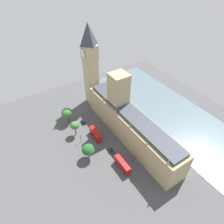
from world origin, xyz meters
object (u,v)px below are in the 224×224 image
parliament_building (129,122)px  double_decker_bus_opposite_hall (95,134)px  clock_tower (90,65)px  double_decker_bus_by_river_gate (122,165)px  plane_tree_under_trees (88,150)px  plane_tree_kerbside (75,125)px  pedestrian_trailing (101,122)px  street_lamp_slot_10 (80,136)px  car_black_corner (83,122)px  plane_tree_midblock (67,113)px  car_dark_green_far_end (111,151)px  pedestrian_leading (133,160)px  plane_tree_near_tower (88,150)px

parliament_building → double_decker_bus_opposite_hall: (16.85, -8.41, -7.30)m
clock_tower → double_decker_bus_by_river_gate: size_ratio=5.09×
double_decker_bus_by_river_gate → plane_tree_under_trees: plane_tree_under_trees is taller
double_decker_bus_by_river_gate → plane_tree_kerbside: (9.59, -33.14, 4.36)m
parliament_building → double_decker_bus_by_river_gate: parliament_building is taller
pedestrian_trailing → plane_tree_kerbside: (16.74, 0.34, 6.33)m
street_lamp_slot_10 → double_decker_bus_by_river_gate: bearing=110.2°
double_decker_bus_opposite_hall → double_decker_bus_by_river_gate: size_ratio=1.01×
clock_tower → car_black_corner: bearing=46.4°
plane_tree_kerbside → street_lamp_slot_10: plane_tree_kerbside is taller
plane_tree_kerbside → car_black_corner: bearing=-141.1°
car_black_corner → plane_tree_midblock: size_ratio=0.41×
parliament_building → car_dark_green_far_end: parliament_building is taller
pedestrian_trailing → pedestrian_leading: size_ratio=0.93×
pedestrian_trailing → plane_tree_midblock: size_ratio=0.15×
pedestrian_trailing → plane_tree_midblock: plane_tree_midblock is taller
car_black_corner → plane_tree_near_tower: size_ratio=0.47×
pedestrian_leading → car_dark_green_far_end: bearing=177.6°
plane_tree_midblock → clock_tower: bearing=-155.0°
plane_tree_kerbside → plane_tree_midblock: plane_tree_midblock is taller
double_decker_bus_opposite_hall → plane_tree_midblock: bearing=-65.4°
pedestrian_trailing → street_lamp_slot_10: (16.84, 7.22, 3.74)m
car_black_corner → pedestrian_leading: car_black_corner is taller
plane_tree_near_tower → car_black_corner: bearing=-110.2°
double_decker_bus_opposite_hall → car_dark_green_far_end: size_ratio=2.59×
clock_tower → plane_tree_kerbside: size_ratio=5.82×
clock_tower → plane_tree_under_trees: clock_tower is taller
pedestrian_trailing → plane_tree_under_trees: plane_tree_under_trees is taller
parliament_building → clock_tower: bearing=-87.8°
parliament_building → car_dark_green_far_end: size_ratio=17.23×
pedestrian_leading → street_lamp_slot_10: (16.48, -26.06, 3.69)m
car_dark_green_far_end → plane_tree_under_trees: (11.50, -3.01, 5.02)m
parliament_building → street_lamp_slot_10: size_ratio=11.17×
car_black_corner → plane_tree_midblock: (7.46, -5.82, 6.42)m
parliament_building → plane_tree_kerbside: parliament_building is taller
pedestrian_leading → plane_tree_kerbside: size_ratio=0.17×
double_decker_bus_opposite_hall → pedestrian_leading: size_ratio=6.63×
car_black_corner → plane_tree_under_trees: plane_tree_under_trees is taller
car_black_corner → double_decker_bus_by_river_gate: size_ratio=0.39×
parliament_building → plane_tree_midblock: bearing=-49.2°
double_decker_bus_by_river_gate → street_lamp_slot_10: size_ratio=1.66×
plane_tree_near_tower → street_lamp_slot_10: 11.86m
clock_tower → parliament_building: bearing=92.2°
double_decker_bus_opposite_hall → double_decker_bus_by_river_gate: bearing=95.9°
plane_tree_under_trees → plane_tree_midblock: bearing=-93.0°
plane_tree_near_tower → plane_tree_kerbside: size_ratio=0.95×
clock_tower → pedestrian_leading: (7.39, 56.01, -26.94)m
parliament_building → plane_tree_near_tower: (26.53, 1.96, -3.93)m
plane_tree_under_trees → clock_tower: bearing=-120.8°
plane_tree_near_tower → car_dark_green_far_end: bearing=164.4°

